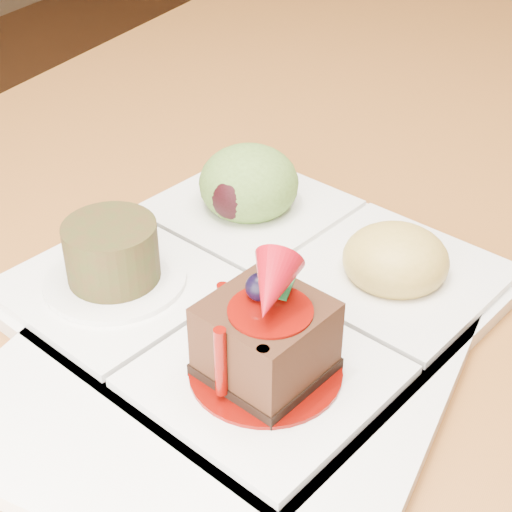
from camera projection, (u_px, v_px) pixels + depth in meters
The scene contains 3 objects.
dining_table at pixel (451, 257), 0.71m from camera, with size 1.00×1.80×0.75m.
sampler_plate at pixel (258, 268), 0.54m from camera, with size 0.34×0.34×0.11m.
second_plate at pixel (218, 377), 0.47m from camera, with size 0.26×0.26×0.01m, color white.
Camera 1 is at (0.12, -0.59, 1.09)m, focal length 55.00 mm.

